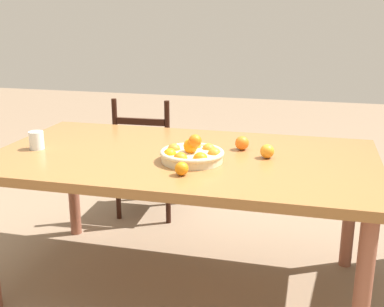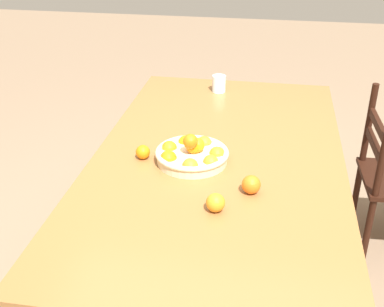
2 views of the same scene
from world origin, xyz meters
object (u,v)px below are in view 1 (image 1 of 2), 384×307
at_px(orange_loose_1, 267,151).
at_px(fruit_bowl, 192,154).
at_px(chair_near_window, 148,159).
at_px(dining_table, 183,168).
at_px(orange_loose_2, 242,143).
at_px(orange_loose_0, 182,169).
at_px(drinking_glass, 37,140).

bearing_deg(orange_loose_1, fruit_bowl, -157.42).
height_order(chair_near_window, orange_loose_1, chair_near_window).
relative_size(dining_table, orange_loose_1, 27.86).
bearing_deg(chair_near_window, dining_table, 117.30).
xyz_separation_m(dining_table, orange_loose_2, (0.28, 0.16, 0.11)).
bearing_deg(fruit_bowl, dining_table, 125.62).
relative_size(chair_near_window, orange_loose_2, 12.03).
relative_size(chair_near_window, orange_loose_0, 14.20).
relative_size(chair_near_window, drinking_glass, 9.29).
distance_m(dining_table, orange_loose_2, 0.34).
bearing_deg(dining_table, orange_loose_0, -75.55).
xyz_separation_m(orange_loose_0, drinking_glass, (-0.86, 0.23, 0.02)).
distance_m(fruit_bowl, orange_loose_1, 0.38).
bearing_deg(orange_loose_2, chair_near_window, 136.91).
xyz_separation_m(orange_loose_0, orange_loose_2, (0.20, 0.48, 0.01)).
bearing_deg(drinking_glass, orange_loose_1, 6.36).
bearing_deg(orange_loose_2, orange_loose_0, -112.64).
distance_m(dining_table, fruit_bowl, 0.17).
relative_size(orange_loose_2, drinking_glass, 0.77).
height_order(fruit_bowl, drinking_glass, fruit_bowl).
bearing_deg(orange_loose_2, drinking_glass, -166.59).
distance_m(orange_loose_0, orange_loose_2, 0.52).
xyz_separation_m(chair_near_window, orange_loose_1, (0.94, -0.86, 0.37)).
relative_size(fruit_bowl, drinking_glass, 3.30).
bearing_deg(drinking_glass, orange_loose_0, -14.66).
height_order(chair_near_window, fruit_bowl, fruit_bowl).
relative_size(orange_loose_0, orange_loose_2, 0.85).
xyz_separation_m(fruit_bowl, orange_loose_0, (0.01, -0.21, -0.01)).
bearing_deg(orange_loose_1, chair_near_window, 137.44).
xyz_separation_m(chair_near_window, drinking_glass, (-0.27, -1.00, 0.38)).
bearing_deg(fruit_bowl, orange_loose_1, 22.58).
xyz_separation_m(chair_near_window, orange_loose_0, (0.59, -1.22, 0.37)).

